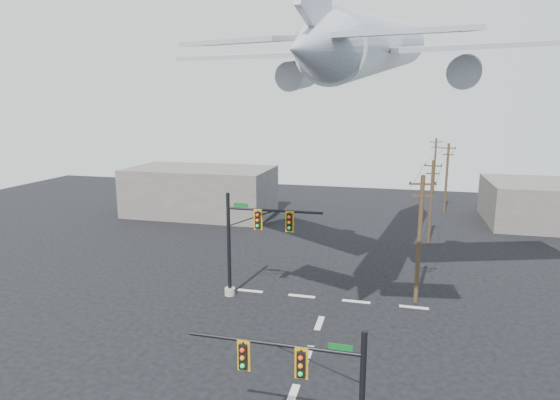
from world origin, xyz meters
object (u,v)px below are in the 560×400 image
(signal_mast_near, at_px, (321,400))
(utility_pole_c, at_px, (447,177))
(utility_pole_d, at_px, (435,165))
(airliner, at_px, (378,46))
(utility_pole_b, at_px, (431,200))
(signal_mast_far, at_px, (248,243))
(utility_pole_a, at_px, (419,237))

(signal_mast_near, distance_m, utility_pole_c, 48.96)
(utility_pole_c, relative_size, utility_pole_d, 1.03)
(signal_mast_near, height_order, airliner, airliner)
(utility_pole_c, relative_size, airliner, 0.27)
(utility_pole_d, bearing_deg, utility_pole_b, -101.07)
(signal_mast_far, relative_size, utility_pole_b, 0.91)
(utility_pole_b, bearing_deg, utility_pole_a, -95.84)
(signal_mast_near, distance_m, airliner, 23.91)
(utility_pole_b, bearing_deg, signal_mast_near, -99.24)
(utility_pole_a, relative_size, utility_pole_d, 1.04)
(utility_pole_a, distance_m, utility_pole_d, 44.35)
(utility_pole_d, distance_m, airliner, 45.47)
(signal_mast_far, bearing_deg, airliner, 21.98)
(signal_mast_near, xyz_separation_m, utility_pole_b, (5.69, 33.36, 1.06))
(utility_pole_a, bearing_deg, utility_pole_b, 76.73)
(utility_pole_a, height_order, airliner, airliner)
(signal_mast_far, bearing_deg, utility_pole_d, 71.15)
(utility_pole_a, distance_m, airliner, 13.49)
(signal_mast_far, height_order, utility_pole_b, utility_pole_b)
(utility_pole_b, bearing_deg, utility_pole_d, 86.00)
(signal_mast_near, xyz_separation_m, airliner, (0.53, 19.08, 14.39))
(signal_mast_near, height_order, utility_pole_b, utility_pole_b)
(signal_mast_near, relative_size, airliner, 0.20)
(utility_pole_a, bearing_deg, signal_mast_far, -176.90)
(utility_pole_b, distance_m, utility_pole_d, 28.69)
(signal_mast_far, distance_m, utility_pole_a, 12.06)
(signal_mast_near, height_order, utility_pole_a, utility_pole_a)
(utility_pole_a, distance_m, utility_pole_c, 30.74)
(signal_mast_near, distance_m, utility_pole_b, 33.86)
(signal_mast_near, distance_m, signal_mast_far, 17.57)
(utility_pole_b, bearing_deg, signal_mast_far, -127.08)
(signal_mast_far, relative_size, utility_pole_a, 0.84)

